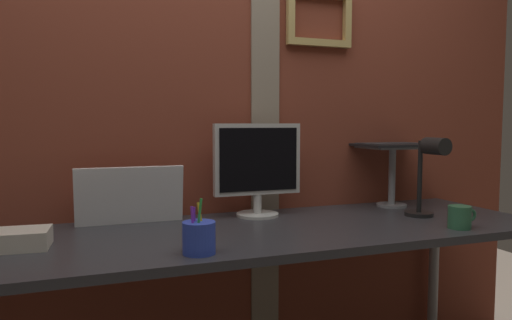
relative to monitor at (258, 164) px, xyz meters
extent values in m
cube|color=brown|center=(-0.15, 0.18, 0.37)|extent=(3.26, 0.12, 2.69)
cube|color=gray|center=(0.08, 0.12, 0.37)|extent=(0.13, 0.01, 2.69)
cube|color=tan|center=(0.34, 0.10, 0.54)|extent=(0.32, 0.03, 0.03)
cube|color=tan|center=(0.19, 0.10, 0.65)|extent=(0.03, 0.03, 0.19)
cube|color=tan|center=(0.48, 0.10, 0.65)|extent=(0.03, 0.03, 0.19)
cube|color=#333338|center=(-0.05, -0.23, -0.24)|extent=(2.21, 0.70, 0.03)
cylinder|color=#B2B2B7|center=(0.99, 0.06, -0.61)|extent=(0.05, 0.05, 0.73)
cylinder|color=silver|center=(0.00, 0.00, -0.21)|extent=(0.18, 0.18, 0.01)
cylinder|color=silver|center=(0.00, 0.00, -0.17)|extent=(0.04, 0.04, 0.08)
cube|color=silver|center=(0.00, 0.00, 0.02)|extent=(0.38, 0.04, 0.30)
cube|color=black|center=(0.00, -0.02, 0.02)|extent=(0.34, 0.00, 0.26)
cylinder|color=gray|center=(0.68, 0.00, -0.21)|extent=(0.14, 0.14, 0.01)
cylinder|color=gray|center=(0.68, 0.00, -0.08)|extent=(0.03, 0.03, 0.26)
cube|color=gray|center=(0.68, 0.00, 0.06)|extent=(0.28, 0.22, 0.01)
cube|color=black|center=(0.68, 0.00, 0.07)|extent=(0.33, 0.25, 0.01)
cube|color=#2D2D30|center=(0.68, 0.02, 0.08)|extent=(0.29, 0.16, 0.00)
cube|color=black|center=(0.68, 0.14, 0.18)|extent=(0.33, 0.04, 0.20)
cube|color=black|center=(0.68, 0.14, 0.17)|extent=(0.30, 0.03, 0.16)
cube|color=white|center=(-0.52, 0.02, -0.11)|extent=(0.41, 0.05, 0.23)
cylinder|color=black|center=(0.65, -0.23, -0.21)|extent=(0.12, 0.12, 0.02)
cylinder|color=black|center=(0.65, -0.23, -0.05)|extent=(0.02, 0.02, 0.31)
cylinder|color=black|center=(0.65, -0.32, 0.08)|extent=(0.07, 0.11, 0.07)
cylinder|color=blue|center=(-0.36, -0.48, -0.17)|extent=(0.10, 0.10, 0.10)
cylinder|color=purple|center=(-0.37, -0.46, -0.14)|extent=(0.01, 0.01, 0.13)
cylinder|color=green|center=(-0.37, -0.49, -0.13)|extent=(0.03, 0.02, 0.16)
cylinder|color=purple|center=(-0.38, -0.49, -0.14)|extent=(0.02, 0.02, 0.14)
cylinder|color=yellow|center=(-0.35, -0.47, -0.14)|extent=(0.03, 0.04, 0.14)
cylinder|color=#33724C|center=(0.63, -0.48, -0.18)|extent=(0.08, 0.08, 0.09)
torus|color=#33724C|center=(0.69, -0.48, -0.17)|extent=(0.05, 0.01, 0.05)
cube|color=silver|center=(-0.89, -0.23, -0.19)|extent=(0.21, 0.15, 0.06)
camera|label=1|loc=(-0.67, -1.83, 0.17)|focal=32.65mm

